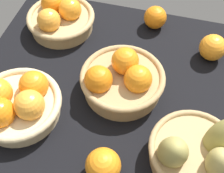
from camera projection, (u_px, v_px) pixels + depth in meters
market_tray at (115, 91)px, 90.23cm from camera, size 84.00×72.00×3.00cm
basket_center at (122, 79)px, 84.97cm from camera, size 23.62×23.62×12.50cm
basket_near_right_pears at (197, 153)px, 71.65cm from camera, size 22.68×21.61×14.70cm
basket_near_left at (17, 103)px, 80.38cm from camera, size 23.45×23.45×11.01cm
basket_far_left at (60, 18)px, 100.77cm from camera, size 22.31×22.31×10.70cm
loose_orange_front_gap at (155, 17)px, 101.58cm from camera, size 7.52×7.52×7.52cm
loose_orange_back_gap at (213, 48)px, 93.01cm from camera, size 8.08×8.08×8.08cm
loose_orange_side_gap at (103, 166)px, 70.51cm from camera, size 8.38×8.38×8.38cm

